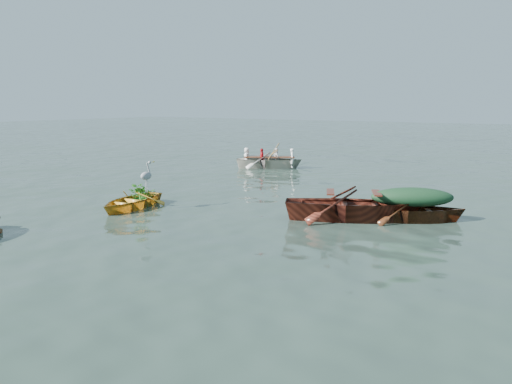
# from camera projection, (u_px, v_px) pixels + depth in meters

# --- Properties ---
(ground) EXTENTS (140.00, 140.00, 0.00)m
(ground) POSITION_uv_depth(u_px,v_px,m) (172.00, 231.00, 12.26)
(ground) COLOR #2E4036
(ground) RESTS_ON ground
(yellow_dinghy) EXTENTS (1.80, 3.22, 0.81)m
(yellow_dinghy) POSITION_uv_depth(u_px,v_px,m) (131.00, 208.00, 14.89)
(yellow_dinghy) COLOR gold
(yellow_dinghy) RESTS_ON ground
(green_tarp_boat) EXTENTS (4.02, 2.96, 0.89)m
(green_tarp_boat) POSITION_uv_depth(u_px,v_px,m) (411.00, 221.00, 13.30)
(green_tarp_boat) COLOR #542E13
(green_tarp_boat) RESTS_ON ground
(open_wooden_boat) EXTENTS (5.21, 3.58, 1.21)m
(open_wooden_boat) POSITION_uv_depth(u_px,v_px,m) (352.00, 220.00, 13.41)
(open_wooden_boat) COLOR maroon
(open_wooden_boat) RESTS_ON ground
(rowed_boat) EXTENTS (4.47, 3.28, 1.05)m
(rowed_boat) POSITION_uv_depth(u_px,v_px,m) (269.00, 168.00, 23.92)
(rowed_boat) COLOR silver
(rowed_boat) RESTS_ON ground
(green_tarp_cover) EXTENTS (2.21, 1.63, 0.52)m
(green_tarp_cover) POSITION_uv_depth(u_px,v_px,m) (412.00, 195.00, 13.17)
(green_tarp_cover) COLOR #183B20
(green_tarp_cover) RESTS_ON green_tarp_boat
(thwart_benches) EXTENTS (2.67, 1.93, 0.04)m
(thwart_benches) POSITION_uv_depth(u_px,v_px,m) (353.00, 197.00, 13.30)
(thwart_benches) COLOR #461A10
(thwart_benches) RESTS_ON open_wooden_boat
(heron) EXTENTS (0.34, 0.44, 0.92)m
(heron) POSITION_uv_depth(u_px,v_px,m) (146.00, 181.00, 14.56)
(heron) COLOR #9B9FA4
(heron) RESTS_ON yellow_dinghy
(dinghy_weeds) EXTENTS (0.84, 1.00, 0.60)m
(dinghy_weeds) POSITION_uv_depth(u_px,v_px,m) (142.00, 183.00, 15.25)
(dinghy_weeds) COLOR #336A1B
(dinghy_weeds) RESTS_ON yellow_dinghy
(rowers) EXTENTS (3.25, 2.53, 0.76)m
(rowers) POSITION_uv_depth(u_px,v_px,m) (269.00, 149.00, 23.75)
(rowers) COLOR white
(rowers) RESTS_ON rowed_boat
(oars) EXTENTS (1.79, 2.56, 0.06)m
(oars) POSITION_uv_depth(u_px,v_px,m) (269.00, 157.00, 23.82)
(oars) COLOR olive
(oars) RESTS_ON rowed_boat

